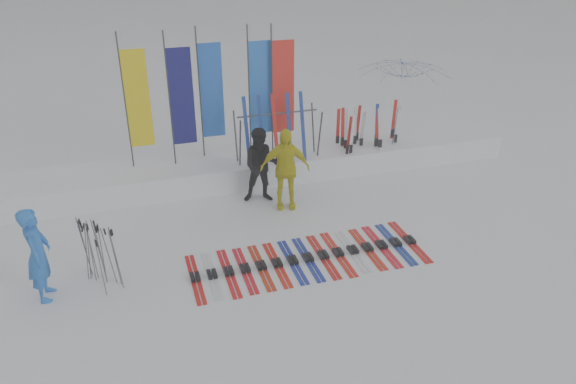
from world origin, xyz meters
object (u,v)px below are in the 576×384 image
object	(u,v)px
person_black	(262,166)
person_yellow	(285,169)
tent_canopy	(401,100)
person_blue	(38,254)
ski_row	(308,258)
ski_rack	(278,129)

from	to	relation	value
person_black	person_yellow	size ratio (longest dim) A/B	0.94
tent_canopy	person_blue	bearing A→B (deg)	-151.97
ski_row	ski_rack	distance (m)	3.91
person_blue	tent_canopy	world-z (taller)	tent_canopy
person_blue	person_black	distance (m)	5.22
person_blue	ski_row	xyz separation A→B (m)	(4.82, -0.26, -0.85)
person_yellow	ski_rack	world-z (taller)	person_yellow
person_yellow	ski_row	bearing A→B (deg)	-82.93
person_yellow	ski_row	size ratio (longest dim) A/B	0.41
person_blue	person_yellow	size ratio (longest dim) A/B	0.93
person_black	ski_rack	world-z (taller)	ski_rack
person_blue	person_black	xyz separation A→B (m)	(4.60, 2.45, 0.01)
person_black	ski_rack	bearing A→B (deg)	67.00
person_yellow	ski_rack	bearing A→B (deg)	92.37
tent_canopy	ski_row	xyz separation A→B (m)	(-4.65, -5.30, -1.18)
person_black	person_yellow	world-z (taller)	person_yellow
person_black	ski_rack	xyz separation A→B (m)	(0.66, 0.93, 0.49)
person_black	ski_rack	size ratio (longest dim) A/B	0.88
person_blue	ski_rack	size ratio (longest dim) A/B	0.87
person_yellow	tent_canopy	xyz separation A→B (m)	(4.45, 3.04, 0.27)
person_blue	ski_row	distance (m)	4.90
tent_canopy	ski_row	distance (m)	7.15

